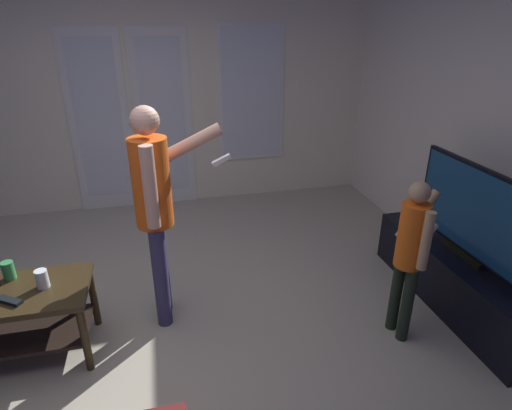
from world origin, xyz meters
TOP-DOWN VIEW (x-y plane):
  - ground_plane at (0.00, 0.00)m, footprint 5.55×5.20m
  - wall_back_with_doors at (0.04, 2.57)m, footprint 5.55×0.09m
  - coffee_table at (-0.84, 0.11)m, footprint 1.05×0.52m
  - tv_stand at (2.39, -0.06)m, footprint 0.45×1.64m
  - flat_screen_tv at (2.38, -0.05)m, footprint 0.08×1.17m
  - person_adult at (0.16, 0.32)m, footprint 0.69×0.43m
  - person_child at (1.76, -0.26)m, footprint 0.39×0.34m
  - cup_near_edge at (-0.58, 0.12)m, footprint 0.08×0.08m
  - cup_by_laptop at (-0.82, 0.27)m, footprint 0.08×0.08m
  - tv_remote_black at (-0.75, 0.00)m, footprint 0.17×0.14m

SIDE VIEW (x-z plane):
  - ground_plane at x=0.00m, z-range -0.02..0.00m
  - tv_stand at x=2.39m, z-range 0.00..0.43m
  - coffee_table at x=-0.84m, z-range 0.12..0.62m
  - tv_remote_black at x=-0.75m, z-range 0.51..0.53m
  - cup_near_edge at x=-0.58m, z-range 0.51..0.63m
  - cup_by_laptop at x=-0.82m, z-range 0.51..0.63m
  - person_child at x=1.76m, z-range 0.11..1.28m
  - flat_screen_tv at x=2.38m, z-range 0.44..1.14m
  - person_adult at x=0.16m, z-range 0.16..1.75m
  - wall_back_with_doors at x=0.04m, z-range -0.04..2.68m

